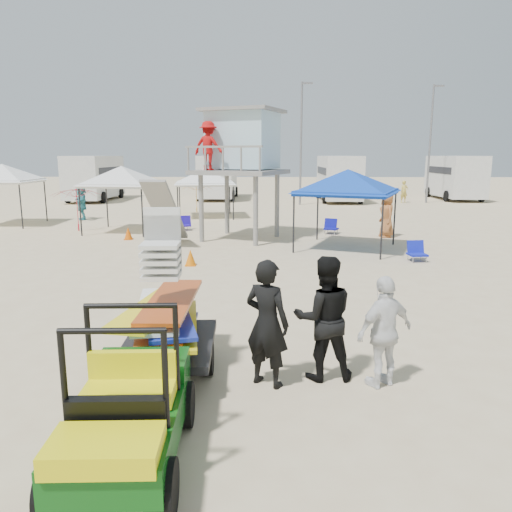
{
  "coord_description": "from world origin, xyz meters",
  "views": [
    {
      "loc": [
        0.71,
        -7.0,
        3.33
      ],
      "look_at": [
        0.5,
        3.0,
        1.3
      ],
      "focal_mm": 35.0,
      "sensor_mm": 36.0,
      "label": 1
    }
  ],
  "objects_px": {
    "surf_trailer": "(167,317)",
    "lifeguard_tower": "(238,145)",
    "man_left": "(267,323)",
    "utility_cart": "(124,400)",
    "canopy_blue": "(348,173)"
  },
  "relations": [
    {
      "from": "surf_trailer",
      "to": "lifeguard_tower",
      "type": "xyz_separation_m",
      "value": [
        0.37,
        12.75,
        2.77
      ]
    },
    {
      "from": "man_left",
      "to": "lifeguard_tower",
      "type": "distance_m",
      "value": 13.39
    },
    {
      "from": "utility_cart",
      "to": "lifeguard_tower",
      "type": "xyz_separation_m",
      "value": [
        0.38,
        15.08,
        2.91
      ]
    },
    {
      "from": "utility_cart",
      "to": "man_left",
      "type": "relative_size",
      "value": 1.2
    },
    {
      "from": "surf_trailer",
      "to": "lifeguard_tower",
      "type": "bearing_deg",
      "value": 88.33
    },
    {
      "from": "surf_trailer",
      "to": "man_left",
      "type": "xyz_separation_m",
      "value": [
        1.52,
        -0.3,
        0.02
      ]
    },
    {
      "from": "surf_trailer",
      "to": "utility_cart",
      "type": "bearing_deg",
      "value": -90.09
    },
    {
      "from": "utility_cart",
      "to": "surf_trailer",
      "type": "distance_m",
      "value": 2.34
    },
    {
      "from": "surf_trailer",
      "to": "canopy_blue",
      "type": "relative_size",
      "value": 0.62
    },
    {
      "from": "man_left",
      "to": "lifeguard_tower",
      "type": "bearing_deg",
      "value": -55.43
    },
    {
      "from": "man_left",
      "to": "lifeguard_tower",
      "type": "height_order",
      "value": "lifeguard_tower"
    },
    {
      "from": "man_left",
      "to": "surf_trailer",
      "type": "bearing_deg",
      "value": 18.37
    },
    {
      "from": "surf_trailer",
      "to": "canopy_blue",
      "type": "height_order",
      "value": "canopy_blue"
    },
    {
      "from": "utility_cart",
      "to": "canopy_blue",
      "type": "height_order",
      "value": "canopy_blue"
    },
    {
      "from": "utility_cart",
      "to": "canopy_blue",
      "type": "distance_m",
      "value": 13.84
    }
  ]
}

